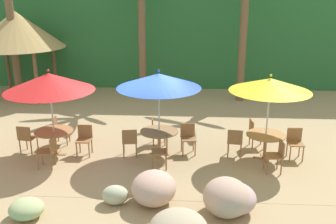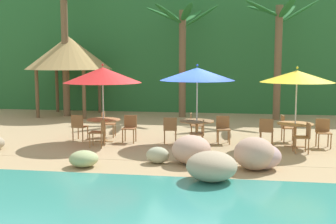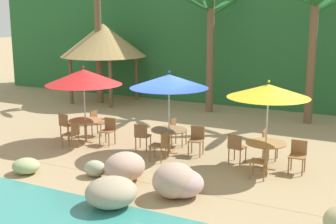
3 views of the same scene
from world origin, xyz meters
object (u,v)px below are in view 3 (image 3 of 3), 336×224
at_px(chair_yellow_inland, 268,142).
at_px(chair_yellow_left, 236,146).
at_px(chair_blue_right, 161,144).
at_px(chair_blue_inland, 176,130).
at_px(umbrella_blue, 169,81).
at_px(palm_tree_third, 313,33).
at_px(chair_yellow_seaward, 298,154).
at_px(chair_yellow_right, 262,160).
at_px(umbrella_red, 84,77).
at_px(chair_red_seaward, 109,129).
at_px(palapa_hut, 103,40).
at_px(palm_tree_nearest, 98,15).
at_px(dining_table_blue, 169,133).
at_px(umbrella_yellow, 268,91).
at_px(chair_red_left, 66,124).
at_px(dining_table_red, 85,124).
at_px(dining_table_yellow, 266,147).
at_px(chair_red_right, 73,133).
at_px(chair_blue_left, 142,135).
at_px(palm_tree_second, 210,30).
at_px(chair_red_inland, 97,121).
at_px(chair_blue_seaward, 197,138).

bearing_deg(chair_yellow_inland, chair_yellow_left, -129.79).
bearing_deg(chair_blue_right, chair_blue_inland, 101.12).
bearing_deg(umbrella_blue, palm_tree_third, 63.18).
xyz_separation_m(chair_yellow_seaward, chair_yellow_inland, (-1.02, 0.73, 0.00)).
bearing_deg(umbrella_blue, chair_yellow_right, -16.27).
bearing_deg(umbrella_red, chair_red_seaward, 7.32).
height_order(chair_red_seaward, palapa_hut, palapa_hut).
bearing_deg(chair_yellow_left, chair_blue_right, -158.72).
height_order(umbrella_red, chair_yellow_seaward, umbrella_red).
distance_m(chair_yellow_seaward, palm_tree_third, 6.69).
bearing_deg(palm_tree_nearest, chair_yellow_inland, -27.66).
height_order(dining_table_blue, palm_tree_third, palm_tree_third).
relative_size(umbrella_red, palm_tree_third, 0.49).
xyz_separation_m(dining_table_blue, chair_yellow_inland, (2.84, 0.75, -0.10)).
xyz_separation_m(umbrella_blue, umbrella_yellow, (3.02, -0.08, -0.05)).
xyz_separation_m(chair_red_left, chair_blue_inland, (3.71, 0.99, 0.00)).
xyz_separation_m(dining_table_red, chair_blue_inland, (2.86, 1.02, -0.10)).
distance_m(dining_table_blue, chair_blue_inland, 0.86).
bearing_deg(umbrella_blue, dining_table_yellow, -1.57).
relative_size(umbrella_yellow, chair_yellow_inland, 2.83).
bearing_deg(dining_table_blue, dining_table_red, -176.57).
bearing_deg(palm_tree_third, dining_table_red, -134.47).
relative_size(dining_table_red, chair_blue_right, 1.26).
bearing_deg(umbrella_blue, chair_blue_inland, 101.16).
xyz_separation_m(dining_table_yellow, palm_tree_third, (-0.00, 6.06, 2.86)).
relative_size(chair_yellow_inland, palapa_hut, 0.21).
height_order(chair_red_right, chair_blue_inland, same).
bearing_deg(dining_table_blue, chair_blue_right, -78.92).
distance_m(umbrella_blue, dining_table_blue, 1.60).
distance_m(chair_red_right, umbrella_yellow, 6.20).
bearing_deg(chair_blue_left, chair_yellow_seaward, 2.97).
bearing_deg(chair_yellow_left, dining_table_blue, 178.42).
bearing_deg(dining_table_yellow, chair_blue_left, -178.01).
bearing_deg(chair_blue_right, umbrella_yellow, 14.83).
relative_size(dining_table_yellow, palapa_hut, 0.27).
bearing_deg(chair_red_right, chair_red_seaward, 53.38).
distance_m(chair_red_left, umbrella_blue, 4.24).
height_order(umbrella_blue, palm_tree_third, palm_tree_third).
height_order(umbrella_red, umbrella_blue, umbrella_red).
bearing_deg(chair_yellow_left, palm_tree_second, 118.68).
relative_size(chair_blue_inland, chair_yellow_inland, 1.00).
distance_m(dining_table_red, chair_yellow_right, 6.24).
bearing_deg(palapa_hut, chair_red_right, -62.02).
bearing_deg(palm_tree_second, chair_blue_right, -78.55).
bearing_deg(umbrella_red, palm_tree_third, 45.53).
bearing_deg(umbrella_red, dining_table_red, 0.00).
xyz_separation_m(chair_red_inland, umbrella_yellow, (6.20, -0.74, 1.65)).
distance_m(chair_red_seaward, chair_yellow_seaward, 6.04).
height_order(chair_red_seaward, chair_blue_left, same).
xyz_separation_m(chair_blue_seaward, dining_table_yellow, (2.19, -0.30, 0.10)).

